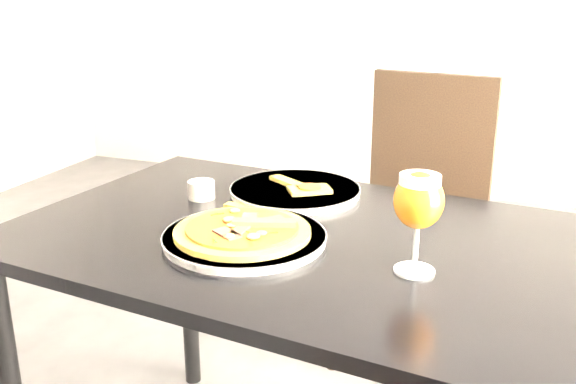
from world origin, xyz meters
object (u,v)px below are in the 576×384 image
at_px(pizza, 243,230).
at_px(beer_glass, 419,201).
at_px(dining_table, 292,269).
at_px(chair_far, 416,208).

relative_size(pizza, beer_glass, 1.47).
xyz_separation_m(dining_table, beer_glass, (0.28, -0.11, 0.23)).
distance_m(dining_table, beer_glass, 0.38).
bearing_deg(chair_far, dining_table, -90.57).
distance_m(dining_table, chair_far, 0.87).
height_order(dining_table, chair_far, chair_far).
relative_size(dining_table, pizza, 4.54).
height_order(dining_table, pizza, pizza).
xyz_separation_m(dining_table, pizza, (-0.07, -0.10, 0.12)).
distance_m(chair_far, pizza, 1.00).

